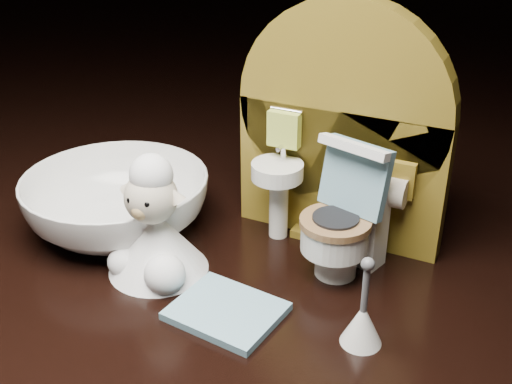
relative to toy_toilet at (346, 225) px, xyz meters
The scene contains 6 objects.
backdrop_panel 0.05m from the toy_toilet, 117.20° to the left, with size 0.13×0.05×0.15m.
toy_toilet is the anchor object (origin of this frame).
bath_mat 0.08m from the toy_toilet, 120.70° to the right, with size 0.06×0.05×0.00m, color #71A0B3.
toilet_brush 0.07m from the toy_toilet, 63.03° to the right, with size 0.02×0.02×0.05m.
plush_lamb 0.11m from the toy_toilet, 152.55° to the right, with size 0.06×0.06×0.08m.
ceramic_bowl 0.15m from the toy_toilet, behind, with size 0.12×0.12×0.04m, color white.
Camera 1 is at (0.11, -0.28, 0.22)m, focal length 45.00 mm.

